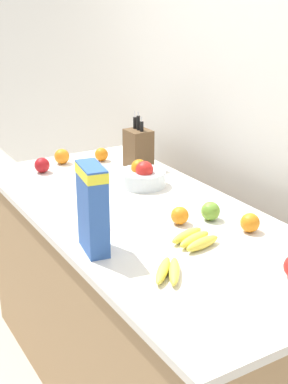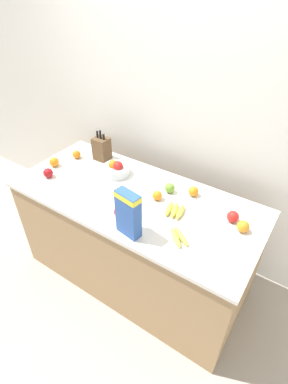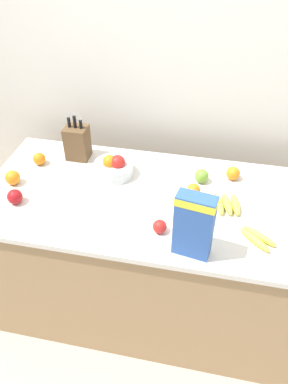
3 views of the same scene
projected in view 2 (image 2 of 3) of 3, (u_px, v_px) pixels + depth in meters
ground_plane at (136, 273)px, 2.76m from camera, size 14.00×14.00×0.00m
wall_back at (179, 116)px, 2.40m from camera, size 9.00×0.06×2.60m
counter at (135, 239)px, 2.49m from camera, size 1.89×0.85×0.90m
knife_block at (102, 149)px, 2.58m from camera, size 0.13×0.11×0.29m
cereal_box at (128, 212)px, 1.81m from camera, size 0.17×0.10×0.32m
fruit_bowl at (116, 169)px, 2.42m from camera, size 0.22×0.22×0.13m
banana_bunch_left at (178, 237)px, 1.86m from camera, size 0.18×0.17×0.03m
banana_bunch_right at (175, 210)px, 2.06m from camera, size 0.15×0.17×0.04m
apple_rightmost at (119, 212)px, 2.02m from camera, size 0.07×0.07×0.07m
apple_front at (233, 217)px, 1.97m from camera, size 0.08×0.08×0.08m
apple_middle at (170, 188)px, 2.23m from camera, size 0.08×0.08×0.08m
apple_leftmost at (48, 173)px, 2.39m from camera, size 0.08×0.08×0.08m
orange_front_left at (193, 191)px, 2.20m from camera, size 0.07×0.07×0.07m
orange_near_bowl at (157, 196)px, 2.16m from camera, size 0.07×0.07×0.07m
orange_front_right at (54, 162)px, 2.52m from camera, size 0.08×0.08×0.08m
orange_back_center at (243, 226)px, 1.90m from camera, size 0.08×0.08×0.08m
orange_mid_left at (77, 154)px, 2.63m from camera, size 0.07×0.07×0.07m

